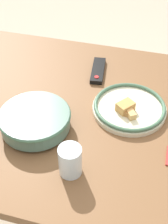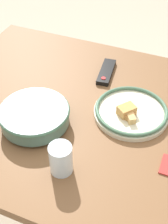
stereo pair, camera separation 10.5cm
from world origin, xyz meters
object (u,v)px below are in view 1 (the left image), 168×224
Objects in this scene: food_plate at (129,108)px; drinking_glass at (70,161)px; tv_remote at (98,71)px; noodle_bowl at (35,120)px.

food_plate is 0.36m from drinking_glass.
tv_remote is at bearing 129.07° from food_plate.
drinking_glass is at bearing -112.11° from food_plate.
food_plate is 2.66× the size of drinking_glass.
drinking_glass is at bearing -40.26° from noodle_bowl.
drinking_glass is (0.04, -0.55, 0.04)m from tv_remote.
noodle_bowl is 1.40× the size of tv_remote.
food_plate reaches higher than tv_remote.
drinking_glass is (-0.13, -0.33, 0.04)m from food_plate.
food_plate is 1.53× the size of tv_remote.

